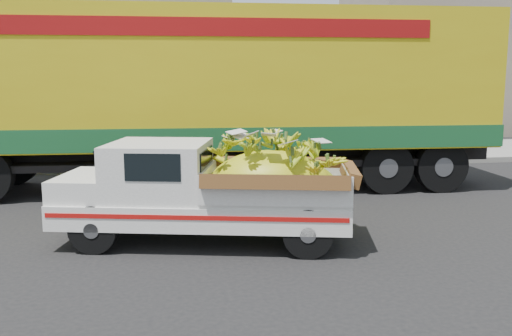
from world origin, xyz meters
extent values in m
plane|color=black|center=(0.00, 0.00, 0.00)|extent=(100.00, 100.00, 0.00)
cube|color=gray|center=(0.00, 6.62, 0.07)|extent=(60.00, 0.25, 0.15)
cube|color=gray|center=(0.00, 8.72, 0.07)|extent=(60.00, 4.00, 0.14)
cube|color=gray|center=(14.00, 15.62, 3.00)|extent=(14.00, 6.00, 6.00)
cylinder|color=black|center=(-2.51, -0.18, 0.34)|extent=(0.71, 0.35, 0.68)
cylinder|color=black|center=(-2.20, 1.09, 0.34)|extent=(0.71, 0.35, 0.68)
cylinder|color=black|center=(0.36, -0.89, 0.34)|extent=(0.71, 0.35, 0.68)
cylinder|color=black|center=(0.67, 0.38, 0.34)|extent=(0.71, 0.35, 0.68)
cube|color=white|center=(-0.96, 0.11, 0.50)|extent=(4.45, 2.48, 0.35)
cube|color=#A50F0C|center=(-1.14, -0.64, 0.56)|extent=(4.01, 0.99, 0.06)
cube|color=silver|center=(-2.97, 0.60, 0.40)|extent=(0.44, 1.47, 0.13)
cube|color=white|center=(-2.64, 0.52, 0.83)|extent=(1.08, 1.57, 0.32)
cube|color=white|center=(-1.59, 0.26, 1.08)|extent=(1.70, 1.75, 0.81)
cube|color=black|center=(-1.68, -0.47, 1.23)|extent=(0.74, 0.19, 0.38)
cube|color=white|center=(0.08, -0.15, 0.90)|extent=(2.37, 1.97, 0.46)
ellipsoid|color=yellow|center=(0.00, -0.13, 0.81)|extent=(2.10, 1.63, 1.15)
cylinder|color=black|center=(4.28, 2.95, 0.55)|extent=(1.11, 0.37, 1.10)
cylinder|color=black|center=(4.37, 4.95, 0.55)|extent=(1.11, 0.37, 1.10)
cylinder|color=black|center=(3.08, 3.01, 0.55)|extent=(1.11, 0.37, 1.10)
cylinder|color=black|center=(3.17, 5.00, 0.55)|extent=(1.11, 0.37, 1.10)
cylinder|color=black|center=(-4.82, 5.38, 0.55)|extent=(1.11, 0.37, 1.10)
cube|color=black|center=(-0.37, 4.17, 0.78)|extent=(12.03, 1.56, 0.36)
cube|color=gold|center=(-0.37, 4.17, 2.38)|extent=(11.86, 3.05, 2.84)
cube|color=#175027|center=(-0.37, 4.17, 1.21)|extent=(11.92, 3.07, 0.45)
cube|color=maroon|center=(-0.43, 2.91, 3.35)|extent=(8.39, 0.41, 0.35)
camera|label=1|loc=(-1.59, -8.09, 2.44)|focal=40.00mm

